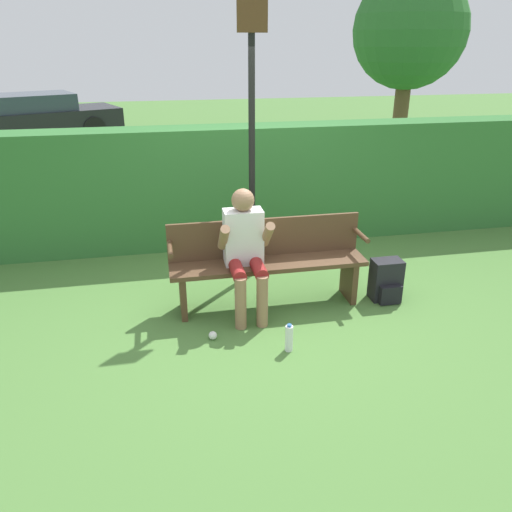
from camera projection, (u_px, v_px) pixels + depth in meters
ground_plane at (268, 305)px, 5.24m from camera, size 40.00×40.00×0.00m
hedge_back at (238, 185)px, 6.64m from camera, size 12.00×0.53×1.55m
park_bench at (267, 260)px, 5.09m from camera, size 2.00×0.40×0.90m
person_seated at (245, 246)px, 4.85m from camera, size 0.52×0.59×1.26m
backpack at (386, 281)px, 5.28m from camera, size 0.31×0.28×0.44m
water_bottle at (289, 338)px, 4.42m from camera, size 0.07×0.07×0.27m
signpost at (252, 132)px, 5.27m from camera, size 0.30×0.09×2.98m
parked_car at (33, 118)px, 13.77m from camera, size 4.90×3.33×1.23m
tree at (410, 32)px, 10.10m from camera, size 2.30×2.30×3.89m
litter_crumple at (213, 335)px, 4.62m from camera, size 0.08×0.08×0.08m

